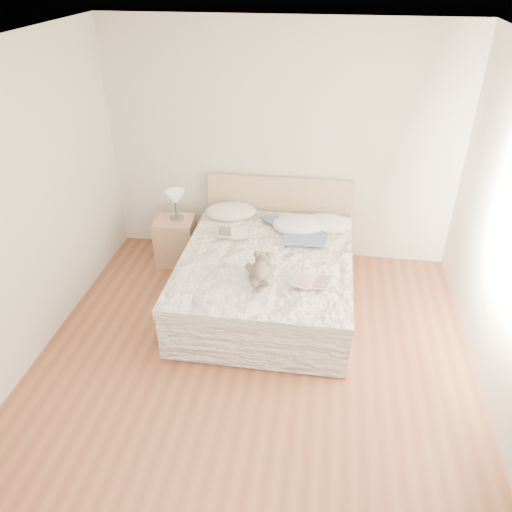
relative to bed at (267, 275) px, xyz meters
name	(u,v)px	position (x,y,z in m)	size (l,w,h in m)	color
floor	(249,377)	(0.00, -1.19, -0.31)	(4.00, 4.50, 0.00)	brown
ceiling	(246,55)	(0.00, -1.19, 2.39)	(4.00, 4.50, 0.00)	white
wall_back	(281,146)	(0.00, 1.06, 1.04)	(4.00, 0.02, 2.70)	silver
wall_left	(1,228)	(-2.00, -1.19, 1.04)	(0.02, 4.50, 2.70)	silver
bed	(267,275)	(0.00, 0.00, 0.00)	(1.72, 2.14, 1.00)	tan
nightstand	(176,241)	(-1.18, 0.61, -0.03)	(0.45, 0.40, 0.56)	tan
table_lamp	(175,199)	(-1.15, 0.64, 0.51)	(0.29, 0.29, 0.35)	#514C46
pillow_left	(231,211)	(-0.53, 0.76, 0.33)	(0.59, 0.41, 0.18)	silver
pillow_middle	(298,225)	(0.27, 0.54, 0.33)	(0.58, 0.40, 0.17)	white
pillow_right	(328,223)	(0.59, 0.63, 0.33)	(0.54, 0.38, 0.16)	white
blouse	(304,231)	(0.34, 0.43, 0.32)	(0.67, 0.72, 0.03)	#3E4B6D
photo_book	(233,233)	(-0.42, 0.27, 0.32)	(0.36, 0.24, 0.03)	silver
childrens_book	(312,282)	(0.49, -0.53, 0.32)	(0.36, 0.24, 0.02)	beige
teddy_bear	(260,278)	(0.00, -0.56, 0.34)	(0.26, 0.36, 0.19)	#5C5248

